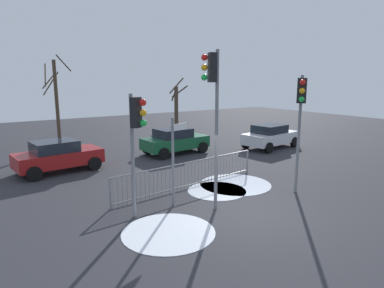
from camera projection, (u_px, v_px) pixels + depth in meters
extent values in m
plane|color=#2D2D33|center=(246.00, 214.00, 10.77)|extent=(60.00, 60.00, 0.00)
cylinder|color=slate|center=(216.00, 132.00, 10.77)|extent=(0.11, 0.11, 5.17)
cube|color=black|center=(212.00, 67.00, 10.34)|extent=(0.32, 0.38, 0.90)
sphere|color=red|center=(204.00, 57.00, 10.23)|extent=(0.20, 0.20, 0.20)
sphere|color=orange|center=(204.00, 67.00, 10.29)|extent=(0.20, 0.20, 0.20)
sphere|color=green|center=(204.00, 77.00, 10.35)|extent=(0.20, 0.20, 0.20)
cylinder|color=slate|center=(299.00, 135.00, 12.51)|extent=(0.11, 0.11, 4.41)
cube|color=black|center=(302.00, 91.00, 12.04)|extent=(0.38, 0.39, 0.90)
sphere|color=red|center=(303.00, 82.00, 11.74)|extent=(0.20, 0.20, 0.20)
sphere|color=orange|center=(302.00, 91.00, 11.80)|extent=(0.20, 0.20, 0.20)
sphere|color=green|center=(302.00, 99.00, 11.86)|extent=(0.20, 0.20, 0.20)
cylinder|color=slate|center=(133.00, 157.00, 10.21)|extent=(0.11, 0.11, 3.85)
cube|color=black|center=(136.00, 112.00, 9.88)|extent=(0.39, 0.36, 0.90)
sphere|color=red|center=(143.00, 102.00, 9.73)|extent=(0.20, 0.20, 0.20)
sphere|color=orange|center=(143.00, 113.00, 9.78)|extent=(0.20, 0.20, 0.20)
sphere|color=green|center=(143.00, 123.00, 9.84)|extent=(0.20, 0.20, 0.20)
cylinder|color=slate|center=(173.00, 162.00, 11.29)|extent=(0.09, 0.09, 3.03)
cube|color=white|center=(180.00, 127.00, 11.36)|extent=(0.68, 0.24, 0.22)
cube|color=slate|center=(190.00, 162.00, 13.20)|extent=(6.83, 0.78, 0.04)
cube|color=slate|center=(190.00, 185.00, 13.38)|extent=(6.83, 0.78, 0.04)
cylinder|color=slate|center=(113.00, 193.00, 11.20)|extent=(0.02, 0.02, 1.05)
cylinder|color=slate|center=(118.00, 192.00, 11.32)|extent=(0.02, 0.02, 1.05)
cylinder|color=slate|center=(122.00, 191.00, 11.43)|extent=(0.02, 0.02, 1.05)
cylinder|color=slate|center=(127.00, 190.00, 11.54)|extent=(0.02, 0.02, 1.05)
cylinder|color=slate|center=(132.00, 189.00, 11.66)|extent=(0.02, 0.02, 1.05)
cylinder|color=slate|center=(136.00, 188.00, 11.77)|extent=(0.02, 0.02, 1.05)
cylinder|color=slate|center=(141.00, 187.00, 11.88)|extent=(0.02, 0.02, 1.05)
cylinder|color=slate|center=(145.00, 186.00, 12.00)|extent=(0.02, 0.02, 1.05)
cylinder|color=slate|center=(149.00, 185.00, 12.11)|extent=(0.02, 0.02, 1.05)
cylinder|color=slate|center=(154.00, 184.00, 12.22)|extent=(0.02, 0.02, 1.05)
cylinder|color=slate|center=(158.00, 183.00, 12.34)|extent=(0.02, 0.02, 1.05)
cylinder|color=slate|center=(162.00, 182.00, 12.45)|extent=(0.02, 0.02, 1.05)
cylinder|color=slate|center=(166.00, 181.00, 12.57)|extent=(0.02, 0.02, 1.05)
cylinder|color=slate|center=(170.00, 180.00, 12.68)|extent=(0.02, 0.02, 1.05)
cylinder|color=slate|center=(173.00, 179.00, 12.79)|extent=(0.02, 0.02, 1.05)
cylinder|color=slate|center=(177.00, 178.00, 12.91)|extent=(0.02, 0.02, 1.05)
cylinder|color=slate|center=(181.00, 177.00, 13.02)|extent=(0.02, 0.02, 1.05)
cylinder|color=slate|center=(185.00, 176.00, 13.13)|extent=(0.02, 0.02, 1.05)
cylinder|color=slate|center=(188.00, 175.00, 13.25)|extent=(0.02, 0.02, 1.05)
cylinder|color=slate|center=(192.00, 175.00, 13.36)|extent=(0.02, 0.02, 1.05)
cylinder|color=slate|center=(195.00, 174.00, 13.47)|extent=(0.02, 0.02, 1.05)
cylinder|color=slate|center=(199.00, 173.00, 13.59)|extent=(0.02, 0.02, 1.05)
cylinder|color=slate|center=(202.00, 172.00, 13.70)|extent=(0.02, 0.02, 1.05)
cylinder|color=slate|center=(205.00, 171.00, 13.81)|extent=(0.02, 0.02, 1.05)
cylinder|color=slate|center=(208.00, 171.00, 13.93)|extent=(0.02, 0.02, 1.05)
cylinder|color=slate|center=(212.00, 170.00, 14.04)|extent=(0.02, 0.02, 1.05)
cylinder|color=slate|center=(215.00, 169.00, 14.15)|extent=(0.02, 0.02, 1.05)
cylinder|color=slate|center=(218.00, 168.00, 14.27)|extent=(0.02, 0.02, 1.05)
cylinder|color=slate|center=(221.00, 168.00, 14.38)|extent=(0.02, 0.02, 1.05)
cylinder|color=slate|center=(224.00, 167.00, 14.49)|extent=(0.02, 0.02, 1.05)
cylinder|color=slate|center=(227.00, 166.00, 14.61)|extent=(0.02, 0.02, 1.05)
cylinder|color=slate|center=(230.00, 166.00, 14.72)|extent=(0.02, 0.02, 1.05)
cylinder|color=slate|center=(232.00, 165.00, 14.83)|extent=(0.02, 0.02, 1.05)
cylinder|color=slate|center=(235.00, 164.00, 14.95)|extent=(0.02, 0.02, 1.05)
cylinder|color=slate|center=(238.00, 164.00, 15.06)|extent=(0.02, 0.02, 1.05)
cylinder|color=slate|center=(241.00, 163.00, 15.17)|extent=(0.02, 0.02, 1.05)
cylinder|color=slate|center=(243.00, 162.00, 15.29)|extent=(0.02, 0.02, 1.05)
cylinder|color=slate|center=(246.00, 162.00, 15.40)|extent=(0.02, 0.02, 1.05)
cylinder|color=slate|center=(110.00, 194.00, 11.15)|extent=(0.06, 0.06, 1.05)
cylinder|color=slate|center=(247.00, 162.00, 15.46)|extent=(0.06, 0.06, 1.05)
cube|color=silver|center=(271.00, 138.00, 20.97)|extent=(4.00, 2.20, 0.65)
cube|color=#1E232D|center=(270.00, 129.00, 20.77)|extent=(2.09, 1.74, 0.55)
cylinder|color=black|center=(272.00, 138.00, 22.54)|extent=(0.66, 0.30, 0.64)
cylinder|color=black|center=(294.00, 142.00, 21.28)|extent=(0.66, 0.30, 0.64)
cylinder|color=black|center=(246.00, 144.00, 20.78)|extent=(0.66, 0.30, 0.64)
cylinder|color=black|center=(269.00, 148.00, 19.53)|extent=(0.66, 0.30, 0.64)
cube|color=#195933|center=(175.00, 142.00, 19.40)|extent=(3.91, 1.95, 0.65)
cube|color=#1E232D|center=(173.00, 133.00, 19.21)|extent=(2.00, 1.63, 0.55)
cylinder|color=black|center=(185.00, 143.00, 20.93)|extent=(0.65, 0.26, 0.64)
cylinder|color=black|center=(203.00, 147.00, 19.61)|extent=(0.65, 0.26, 0.64)
cylinder|color=black|center=(148.00, 149.00, 19.32)|extent=(0.65, 0.26, 0.64)
cylinder|color=black|center=(164.00, 154.00, 18.00)|extent=(0.65, 0.26, 0.64)
cube|color=maroon|center=(59.00, 158.00, 15.62)|extent=(3.97, 2.13, 0.65)
cube|color=#1E232D|center=(55.00, 147.00, 15.42)|extent=(2.06, 1.71, 0.55)
cylinder|color=black|center=(80.00, 157.00, 17.18)|extent=(0.66, 0.29, 0.64)
cylinder|color=black|center=(94.00, 164.00, 15.91)|extent=(0.66, 0.29, 0.64)
cylinder|color=black|center=(23.00, 166.00, 15.47)|extent=(0.66, 0.29, 0.64)
cylinder|color=black|center=(34.00, 174.00, 14.19)|extent=(0.66, 0.29, 0.64)
cylinder|color=#473828|center=(57.00, 105.00, 20.70)|extent=(0.21, 0.21, 5.40)
cylinder|color=#473828|center=(64.00, 63.00, 20.06)|extent=(1.08, 1.00, 0.95)
cylinder|color=#473828|center=(45.00, 75.00, 20.19)|extent=(0.36, 1.11, 1.40)
cylinder|color=#473828|center=(51.00, 83.00, 20.78)|extent=(1.10, 0.41, 1.45)
cylinder|color=#473828|center=(49.00, 81.00, 20.61)|extent=(0.93, 0.69, 0.91)
cylinder|color=#473828|center=(176.00, 107.00, 30.02)|extent=(0.35, 0.35, 3.59)
cylinder|color=#473828|center=(174.00, 96.00, 29.99)|extent=(0.67, 0.33, 0.98)
cylinder|color=#473828|center=(176.00, 86.00, 30.27)|extent=(1.17, 0.84, 1.45)
cylinder|color=#473828|center=(180.00, 92.00, 30.47)|extent=(1.01, 1.40, 1.15)
cylinder|color=white|center=(217.00, 191.00, 13.02)|extent=(2.27, 2.27, 0.01)
cylinder|color=silver|center=(235.00, 184.00, 13.82)|extent=(2.92, 2.92, 0.01)
cylinder|color=white|center=(168.00, 232.00, 9.50)|extent=(2.67, 2.67, 0.01)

